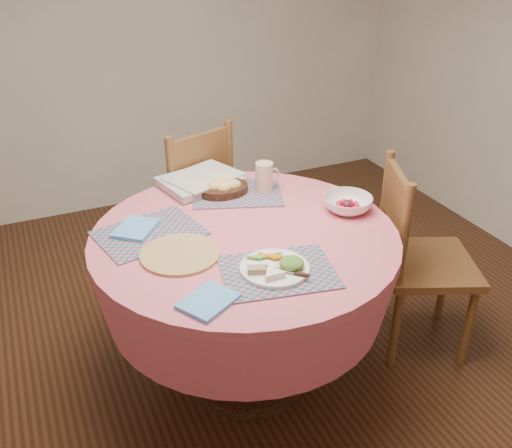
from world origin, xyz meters
The scene contains 15 objects.
ground centered at (0.00, 0.00, 0.00)m, with size 4.00×4.00×0.00m, color #331C0F.
dining_table centered at (0.00, 0.00, 0.56)m, with size 1.24×1.24×0.75m.
chair_right centered at (0.82, -0.10, 0.49)m, with size 0.55×0.56×0.94m.
chair_back centered at (0.02, 0.83, 0.50)m, with size 0.55×0.54×0.96m.
placemat_front centered at (0.00, -0.31, 0.75)m, with size 0.40×0.30×0.01m, color #116355.
placemat_left centered at (-0.35, 0.15, 0.75)m, with size 0.40×0.30×0.01m, color #116355.
placemat_back centered at (0.11, 0.35, 0.75)m, with size 0.40×0.30×0.01m, color #116355.
wicker_trivet centered at (-0.29, -0.06, 0.76)m, with size 0.30×0.30×0.01m, color #A38346.
napkin_near centered at (-0.29, -0.38, 0.76)m, with size 0.18×0.14×0.01m, color #549AD8.
napkin_far centered at (-0.39, 0.19, 0.76)m, with size 0.18×0.14×0.01m, color #549AD8.
dinner_plate centered at (0.00, -0.30, 0.77)m, with size 0.25×0.25×0.05m.
bread_bowl centered at (0.06, 0.37, 0.79)m, with size 0.23×0.23×0.08m.
latte_mug centered at (0.24, 0.33, 0.82)m, with size 0.12×0.08×0.13m.
fruit_bowl centered at (0.48, 0.00, 0.78)m, with size 0.26×0.26×0.07m.
newspaper_stack centered at (-0.01, 0.50, 0.78)m, with size 0.41×0.35×0.04m.
Camera 1 is at (-0.77, -1.83, 1.87)m, focal length 40.00 mm.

